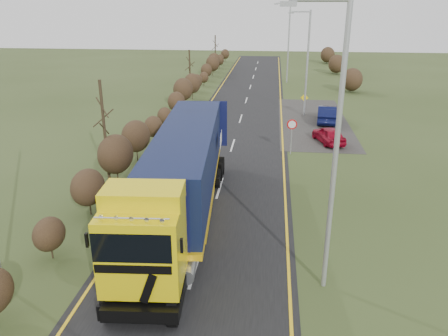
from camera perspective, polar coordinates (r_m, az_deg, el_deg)
ground at (r=21.37m, az=-1.87°, el=-6.90°), size 160.00×160.00×0.00m
road at (r=30.51m, az=0.78°, el=1.83°), size 8.00×120.00×0.02m
layby at (r=40.14m, az=11.54°, el=6.08°), size 6.00×18.00×0.02m
lane_markings at (r=30.21m, az=0.73°, el=1.68°), size 7.52×116.00×0.01m
hedgerow at (r=29.23m, az=-11.42°, el=3.86°), size 2.24×102.04×6.05m
lorry at (r=20.38m, az=-5.50°, el=-0.72°), size 3.50×15.88×4.38m
car_red_hatchback at (r=33.75m, az=13.51°, el=4.22°), size 2.48×3.93×1.25m
car_blue_sedan at (r=39.71m, az=13.28°, el=6.87°), size 2.03×4.63×1.48m
streetlight_near at (r=14.86m, az=13.99°, el=3.40°), size 2.15×0.20×10.18m
streetlight_mid at (r=41.01m, az=10.68°, el=13.78°), size 1.99×0.19×9.35m
streetlight_far at (r=58.95m, az=8.32°, el=16.35°), size 2.12×0.20×10.03m
speed_sign at (r=30.34m, az=8.84°, el=4.95°), size 0.69×0.10×2.50m
warning_board at (r=42.36m, az=10.42°, el=8.52°), size 0.73×0.11×1.90m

